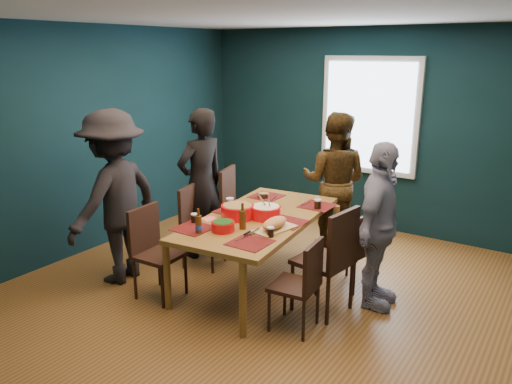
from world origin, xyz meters
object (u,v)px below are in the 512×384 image
Objects in this scene: chair_left_mid at (197,220)px; person_right at (379,227)px; person_far_left at (201,184)px; bowl_herbs at (223,226)px; chair_left_near at (152,245)px; bowl_salad at (238,211)px; chair_right_near at (303,279)px; dining_table at (259,223)px; chair_left_far at (236,202)px; person_back at (334,182)px; chair_right_mid at (332,254)px; bowl_dumpling at (266,211)px; cutting_board at (274,224)px; chair_right_far at (358,245)px; person_near_left at (115,197)px.

person_right is at bearing -8.05° from chair_left_mid.
person_far_left is 1.29m from bowl_herbs.
chair_left_near is 2.21m from person_right.
chair_right_near is at bearing -21.46° from bowl_salad.
person_right reaches higher than bowl_salad.
chair_left_near is at bearing -140.86° from dining_table.
person_back reaches higher than chair_left_far.
person_far_left reaches higher than chair_right_mid.
dining_table is 1.41m from person_back.
chair_right_mid is 0.84m from bowl_dumpling.
chair_left_near is 1.25m from cutting_board.
chair_right_far is at bearing -23.37° from chair_left_far.
bowl_dumpling reaches higher than chair_right_far.
chair_right_mid is at bearing -77.48° from chair_right_far.
bowl_salad is (-0.97, 0.38, 0.34)m from chair_right_near.
bowl_dumpling is 0.56m from bowl_herbs.
bowl_dumpling is (1.10, -0.31, -0.06)m from person_far_left.
chair_right_mid is 0.60m from cutting_board.
person_right is at bearing -28.80° from chair_left_far.
chair_right_far is at bearing 32.01° from bowl_salad.
chair_left_mid reaches higher than bowl_herbs.
bowl_herbs is at bearing 60.50° from person_far_left.
chair_right_mid is (1.65, 0.65, 0.07)m from chair_left_near.
chair_right_far is 1.96m from person_far_left.
bowl_salad is at bearing -147.19° from bowl_dumpling.
chair_left_near is at bearing 79.49° from person_near_left.
dining_table is at bearing -57.07° from chair_left_far.
chair_left_far is 1.56m from person_near_left.
dining_table is 2.08× the size of chair_left_far.
bowl_salad is (0.60, 0.62, 0.30)m from chair_left_near.
person_right is 2.69m from person_near_left.
bowl_dumpling is at bearing 85.95° from person_far_left.
bowl_dumpling is (-1.09, -0.27, 0.02)m from person_right.
chair_left_mid is 1.01m from bowl_dumpling.
cutting_board is (0.50, -0.09, -0.02)m from bowl_salad.
chair_right_far is (1.65, 1.27, -0.05)m from chair_left_near.
chair_left_near reaches higher than chair_right_far.
dining_table is 2.49× the size of chair_right_near.
person_far_left is 1.04× the size of person_back.
chair_right_far is (0.89, 0.50, -0.21)m from dining_table.
chair_right_mid is (1.77, -0.17, 0.06)m from chair_left_mid.
chair_left_mid is at bearing 155.28° from chair_right_near.
bowl_herbs reaches higher than chair_right_far.
dining_table is at bearing 97.03° from person_right.
chair_right_near is (0.81, -0.54, -0.20)m from dining_table.
person_back is (-0.71, 1.52, 0.25)m from chair_right_mid.
person_near_left is 1.31m from bowl_salad.
person_back is (1.06, 1.35, 0.31)m from chair_left_mid.
dining_table is at bearing 113.57° from person_near_left.
chair_right_near is 2.20m from person_near_left.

